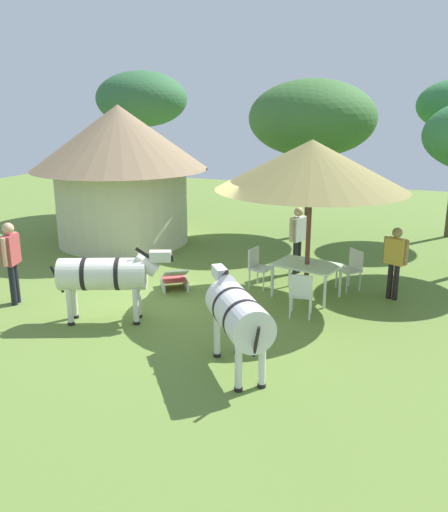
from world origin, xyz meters
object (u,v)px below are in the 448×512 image
guest_beside_umbrella (395,257)px  standing_watcher (11,256)px  zebra_by_umbrella (106,275)px  patio_chair_east_end (352,267)px  guest_behind_table (298,234)px  thatched_hut (120,165)px  striped_lounge_chair (175,279)px  acacia_tree_far_lawn (142,99)px  patio_chair_west_end (301,292)px  patio_dining_table (307,268)px  acacia_tree_right_background (312,118)px  shade_umbrella (312,165)px  patio_chair_near_lawn (257,265)px  zebra_nearest_camera (237,313)px

guest_beside_umbrella → standing_watcher: bearing=-131.7°
guest_beside_umbrella → zebra_by_umbrella: guest_beside_umbrella is taller
patio_chair_east_end → guest_behind_table: size_ratio=0.55×
thatched_hut → guest_behind_table: (5.63, -1.16, -1.30)m
striped_lounge_chair → acacia_tree_far_lawn: bearing=88.5°
patio_chair_east_end → patio_chair_west_end: bearing=115.7°
thatched_hut → patio_dining_table: thatched_hut is taller
acacia_tree_right_background → striped_lounge_chair: bearing=-104.9°
guest_beside_umbrella → acacia_tree_far_lawn: size_ratio=0.30×
patio_chair_east_end → acacia_tree_right_background: bearing=-22.5°
acacia_tree_right_background → guest_beside_umbrella: bearing=-59.2°
shade_umbrella → acacia_tree_far_lawn: acacia_tree_far_lawn is taller
acacia_tree_right_background → acacia_tree_far_lawn: (-6.60, 1.40, 0.58)m
patio_chair_west_end → acacia_tree_far_lawn: 11.94m
acacia_tree_right_background → zebra_by_umbrella: bearing=-103.8°
patio_chair_east_end → patio_dining_table: bearing=90.0°
patio_dining_table → patio_chair_near_lawn: 1.21m
guest_beside_umbrella → striped_lounge_chair: size_ratio=1.60×
patio_chair_west_end → acacia_tree_far_lawn: acacia_tree_far_lawn is taller
shade_umbrella → guest_beside_umbrella: 2.63m
patio_chair_east_end → acacia_tree_right_background: acacia_tree_right_background is taller
guest_behind_table → acacia_tree_far_lawn: bearing=72.8°
striped_lounge_chair → zebra_by_umbrella: 2.22m
patio_chair_east_end → acacia_tree_far_lawn: size_ratio=0.17×
patio_dining_table → shade_umbrella: bearing=0.0°
patio_chair_west_end → standing_watcher: standing_watcher is taller
acacia_tree_far_lawn → acacia_tree_right_background: bearing=-11.9°
patio_chair_east_end → guest_behind_table: 1.65m
guest_beside_umbrella → guest_behind_table: (-2.34, 1.02, 0.05)m
patio_dining_table → zebra_by_umbrella: (-3.23, -2.71, 0.28)m
guest_beside_umbrella → standing_watcher: (-7.30, -3.15, 0.10)m
shade_umbrella → standing_watcher: shade_umbrella is taller
standing_watcher → striped_lounge_chair: size_ratio=1.77×
patio_chair_east_end → zebra_nearest_camera: 4.64m
patio_chair_east_end → guest_behind_table: guest_behind_table is taller
guest_behind_table → patio_chair_west_end: bearing=-145.5°
zebra_nearest_camera → acacia_tree_far_lawn: bearing=87.8°
patio_dining_table → zebra_nearest_camera: (-0.27, -3.62, 0.29)m
patio_dining_table → striped_lounge_chair: bearing=-167.5°
patio_dining_table → zebra_by_umbrella: 4.22m
patio_dining_table → guest_beside_umbrella: 1.85m
acacia_tree_far_lawn → guest_behind_table: bearing=-36.5°
patio_chair_west_end → acacia_tree_right_background: acacia_tree_right_background is taller
patio_chair_west_end → patio_chair_east_end: 2.17m
patio_chair_west_end → guest_behind_table: (-0.75, 2.75, 0.47)m
standing_watcher → guest_behind_table: bearing=112.3°
patio_chair_east_end → patio_chair_near_lawn: bearing=61.3°
patio_chair_near_lawn → acacia_tree_far_lawn: acacia_tree_far_lawn is taller
thatched_hut → acacia_tree_far_lawn: 4.86m
guest_behind_table → striped_lounge_chair: (-2.26, -2.19, -0.74)m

